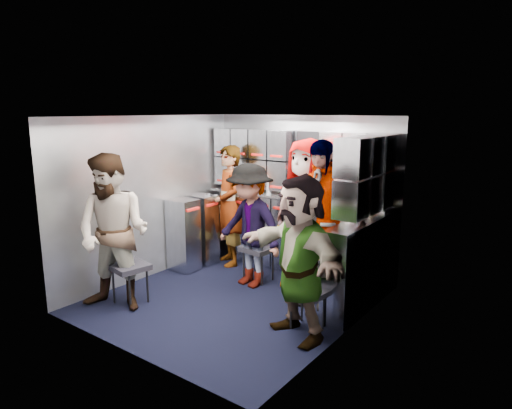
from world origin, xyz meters
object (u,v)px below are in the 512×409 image
Objects in this scene: jump_seat_near_left at (129,269)px; jump_seat_mid_left at (258,250)px; attendant_arc_a at (114,233)px; jump_seat_near_right at (308,295)px; jump_seat_mid_right at (326,268)px; attendant_arc_d at (320,224)px; jump_seat_center at (314,255)px; attendant_arc_b at (250,226)px; attendant_standing at (229,206)px; attendant_arc_c at (308,215)px; attendant_arc_e at (299,257)px.

jump_seat_mid_left is at bearing 61.92° from jump_seat_near_left.
jump_seat_near_right is at bearing 1.64° from attendant_arc_a.
jump_seat_mid_right is 0.59m from attendant_arc_d.
attendant_arc_b is at bearing -138.16° from jump_seat_center.
jump_seat_center is 1.27m from jump_seat_near_right.
jump_seat_center is 0.91m from attendant_arc_b.
attendant_standing is 0.98× the size of attendant_arc_a.
attendant_arc_d is (0.00, -0.18, 0.56)m from jump_seat_mid_right.
attendant_arc_b is 0.83× the size of attendant_arc_c.
jump_seat_mid_right is 1.06m from attendant_arc_b.
attendant_arc_c is at bearing 155.17° from jump_seat_mid_right.
attendant_arc_d reaches higher than jump_seat_center.
jump_seat_mid_left is 0.41m from attendant_arc_b.
attendant_arc_d is (-0.22, 0.61, 0.58)m from jump_seat_near_right.
jump_seat_mid_right is at bearing 125.00° from attendant_arc_e.
attendant_arc_a reaches higher than jump_seat_near_right.
attendant_arc_d reaches higher than attendant_arc_e.
attendant_arc_b is (0.76, 1.43, -0.09)m from attendant_arc_a.
attendant_arc_b is at bearing 40.31° from attendant_arc_a.
attendant_arc_a is (-1.94, -0.83, 0.51)m from jump_seat_near_right.
attendant_arc_a is 1.08× the size of attendant_arc_e.
jump_seat_near_right is at bearing -63.25° from jump_seat_center.
attendant_arc_e is at bearing -66.48° from jump_seat_center.
jump_seat_center is at bearing 50.65° from attendant_arc_b.
attendant_arc_c is at bearing 49.66° from jump_seat_near_left.
jump_seat_near_left reaches higher than jump_seat_near_right.
attendant_arc_b is at bearing 0.19° from attendant_standing.
jump_seat_mid_left is at bearing -153.90° from attendant_arc_c.
jump_seat_mid_right is 0.26× the size of attendant_arc_e.
attendant_arc_e is (1.94, 0.47, 0.39)m from jump_seat_near_left.
jump_seat_mid_right is 1.03× the size of jump_seat_near_right.
jump_seat_center is 0.23× the size of attendant_arc_c.
attendant_arc_b is 0.97m from attendant_arc_d.
jump_seat_mid_right is 0.82m from jump_seat_near_right.
jump_seat_near_right is 0.23× the size of attendant_arc_a.
jump_seat_mid_right is 0.27× the size of attendant_arc_b.
attendant_arc_d is at bearing 18.41° from attendant_arc_a.
attendant_arc_a is 0.93× the size of attendant_arc_d.
jump_seat_mid_left is at bearing -178.92° from jump_seat_mid_right.
attendant_arc_a is at bearing -136.64° from jump_seat_mid_right.
jump_seat_near_left is 0.30× the size of attendant_arc_b.
attendant_arc_c reaches higher than attendant_arc_e.
attendant_arc_a reaches higher than attendant_standing.
attendant_standing reaches higher than jump_seat_mid_right.
attendant_arc_e is (0.22, -0.97, 0.43)m from jump_seat_mid_right.
attendant_standing is (-1.69, 0.28, 0.48)m from jump_seat_mid_right.
attendant_arc_c is 1.15× the size of attendant_arc_e.
attendant_arc_a is (-1.37, -1.97, 0.49)m from jump_seat_center.
attendant_standing is at bearing -175.47° from attendant_arc_c.
attendant_arc_d is (0.96, 0.02, 0.16)m from attendant_arc_b.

